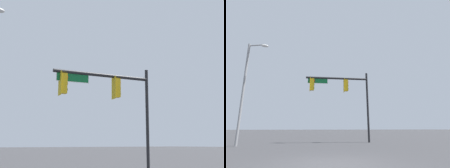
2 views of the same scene
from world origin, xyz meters
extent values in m
plane|color=#2D2D30|center=(0.00, 0.00, 0.00)|extent=(400.00, 400.00, 0.00)
cylinder|color=black|center=(-5.48, -8.85, 3.23)|extent=(0.19, 0.19, 6.46)
cylinder|color=black|center=(-2.60, -9.27, 5.86)|extent=(5.79, 1.04, 0.20)
cube|color=gold|center=(-3.28, -9.18, 5.19)|extent=(0.10, 0.52, 1.30)
cube|color=#B79314|center=(-3.47, -9.15, 5.19)|extent=(0.40, 0.37, 1.10)
cylinder|color=#B79314|center=(-3.47, -9.15, 5.80)|extent=(0.04, 0.04, 0.12)
cylinder|color=red|center=(-3.66, -9.12, 5.52)|extent=(0.06, 0.22, 0.22)
cylinder|color=#392D05|center=(-3.66, -9.12, 5.19)|extent=(0.06, 0.22, 0.22)
cylinder|color=black|center=(-3.66, -9.12, 4.86)|extent=(0.06, 0.22, 0.22)
cube|color=gold|center=(-0.11, -9.64, 5.19)|extent=(0.10, 0.52, 1.30)
cube|color=#B79314|center=(-0.29, -9.61, 5.19)|extent=(0.40, 0.37, 1.10)
cylinder|color=#B79314|center=(-0.29, -9.61, 5.80)|extent=(0.04, 0.04, 0.12)
cylinder|color=red|center=(-0.49, -9.58, 5.52)|extent=(0.06, 0.22, 0.22)
cylinder|color=#392D05|center=(-0.49, -9.58, 5.19)|extent=(0.06, 0.22, 0.22)
cylinder|color=black|center=(-0.49, -9.58, 4.86)|extent=(0.06, 0.22, 0.22)
cube|color=#0F602D|center=(-0.81, -9.54, 5.54)|extent=(1.79, 0.30, 0.42)
cube|color=white|center=(-0.81, -9.54, 5.54)|extent=(1.85, 0.29, 0.48)
cylinder|color=gray|center=(5.04, -8.09, 3.93)|extent=(0.18, 0.18, 7.85)
cylinder|color=gray|center=(4.42, -7.83, 7.70)|extent=(1.29, 0.61, 0.10)
ellipsoid|color=silver|center=(3.79, -7.57, 7.60)|extent=(0.56, 0.28, 0.20)
camera|label=1|loc=(6.69, 5.48, 1.98)|focal=50.00mm
camera|label=2|loc=(1.45, 6.24, 1.20)|focal=28.00mm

